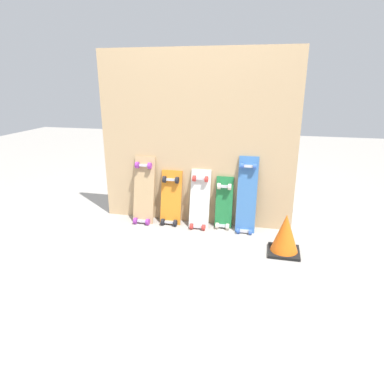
% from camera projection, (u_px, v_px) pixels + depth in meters
% --- Properties ---
extents(ground_plane, '(12.00, 12.00, 0.00)m').
position_uv_depth(ground_plane, '(194.00, 223.00, 3.38)').
color(ground_plane, '#9E9991').
extents(plywood_wall_panel, '(1.88, 0.04, 1.64)m').
position_uv_depth(plywood_wall_panel, '(195.00, 141.00, 3.19)').
color(plywood_wall_panel, tan).
rests_on(plywood_wall_panel, ground).
extents(skateboard_natural, '(0.21, 0.22, 0.72)m').
position_uv_depth(skateboard_natural, '(144.00, 193.00, 3.35)').
color(skateboard_natural, tan).
rests_on(skateboard_natural, ground).
extents(skateboard_orange, '(0.21, 0.19, 0.59)m').
position_uv_depth(skateboard_orange, '(171.00, 201.00, 3.33)').
color(skateboard_orange, orange).
rests_on(skateboard_orange, ground).
extents(skateboard_white, '(0.19, 0.21, 0.62)m').
position_uv_depth(skateboard_white, '(200.00, 203.00, 3.25)').
color(skateboard_white, silver).
rests_on(skateboard_white, ground).
extents(skateboard_green, '(0.16, 0.15, 0.56)m').
position_uv_depth(skateboard_green, '(224.00, 206.00, 3.24)').
color(skateboard_green, '#1E7238').
rests_on(skateboard_green, ground).
extents(skateboard_blue, '(0.18, 0.20, 0.78)m').
position_uv_depth(skateboard_blue, '(247.00, 199.00, 3.14)').
color(skateboard_blue, '#386BAD').
rests_on(skateboard_blue, ground).
extents(traffic_cone, '(0.26, 0.26, 0.34)m').
position_uv_depth(traffic_cone, '(285.00, 234.00, 2.76)').
color(traffic_cone, black).
rests_on(traffic_cone, ground).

